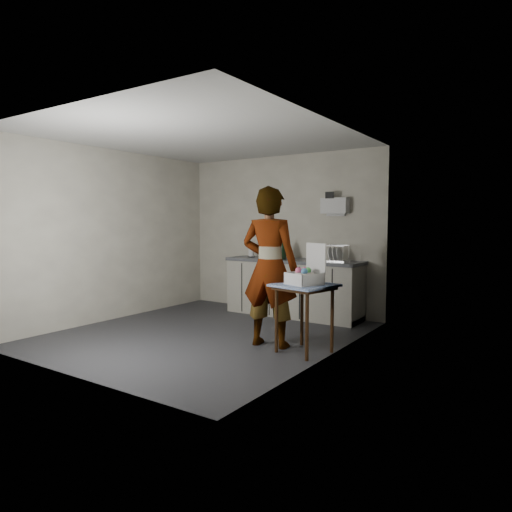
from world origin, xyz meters
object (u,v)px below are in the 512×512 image
Objects in this scene: kitchen_counter at (293,289)px; paper_towel at (251,250)px; standing_man at (270,267)px; dish_rack at (336,257)px; soap_bottle at (283,249)px; soda_can at (289,255)px; dark_bottle at (276,251)px; side_table at (305,293)px; bakery_box at (306,275)px.

paper_towel is at bearing -179.29° from kitchen_counter.
standing_man reaches higher than kitchen_counter.
soap_bottle is at bearing -170.54° from dish_rack.
paper_towel is (-0.66, 0.08, -0.05)m from soap_bottle.
dish_rack is at bearing 4.03° from soda_can.
kitchen_counter is at bearing -176.09° from dish_rack.
paper_towel reaches higher than dark_bottle.
side_table is 1.83m from dish_rack.
kitchen_counter is at bearing 1.72° from dark_bottle.
bakery_box is at bearing -57.13° from kitchen_counter.
side_table is 3.28× the size of dark_bottle.
soda_can is (0.07, 0.09, -0.11)m from soap_bottle.
kitchen_counter is 6.37× the size of dish_rack.
soda_can is 0.46× the size of paper_towel.
kitchen_counter is 1.17× the size of standing_man.
bakery_box reaches higher than dark_bottle.
dish_rack is (-0.40, 1.77, 0.27)m from side_table.
kitchen_counter is at bearing 145.93° from bakery_box.
soap_bottle is 1.34× the size of paper_towel.
kitchen_counter is 0.67m from soap_bottle.
dish_rack is (0.77, 0.05, -0.00)m from soda_can.
kitchen_counter is at bearing 5.10° from soda_can.
soda_can is (-0.07, -0.01, 0.54)m from kitchen_counter.
standing_man is at bearing -92.69° from dish_rack.
kitchen_counter is 2.82× the size of side_table.
side_table is at bearing -179.10° from bakery_box.
standing_man is 7.74× the size of paper_towel.
standing_man is 4.13× the size of bakery_box.
standing_man reaches higher than soda_can.
side_table is 7.03× the size of soda_can.
standing_man is 0.50m from bakery_box.
soap_bottle is 0.86m from dish_rack.
dark_bottle is at bearing -178.28° from kitchen_counter.
standing_man is 1.83m from soda_can.
side_table is 2.26× the size of dish_rack.
dark_bottle is at bearing 153.67° from soap_bottle.
paper_towel is (-1.90, 1.71, 0.34)m from side_table.
paper_towel reaches higher than soda_can.
soda_can is at bearing -76.51° from standing_man.
dish_rack is at bearing 9.46° from soap_bottle.
side_table is at bearing -55.57° from soda_can.
paper_towel is (-0.73, -0.00, 0.06)m from soda_can.
standing_man is 5.78× the size of soap_bottle.
standing_man is at bearing -67.82° from soda_can.
bakery_box is at bearing 168.61° from standing_man.
soap_bottle is 2.07m from bakery_box.
bakery_box is at bearing -10.07° from side_table.
paper_towel reaches higher than kitchen_counter.
soap_bottle is (-1.25, 1.63, 0.38)m from side_table.
dish_rack is at bearing 3.23° from dark_bottle.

